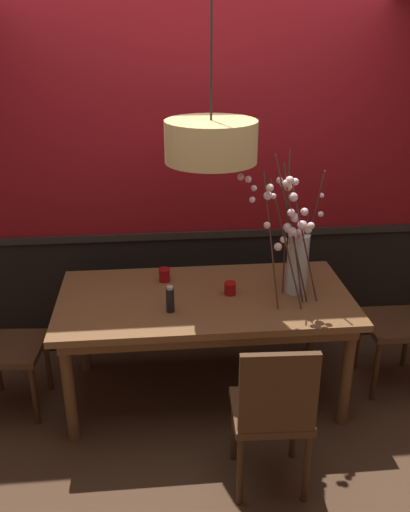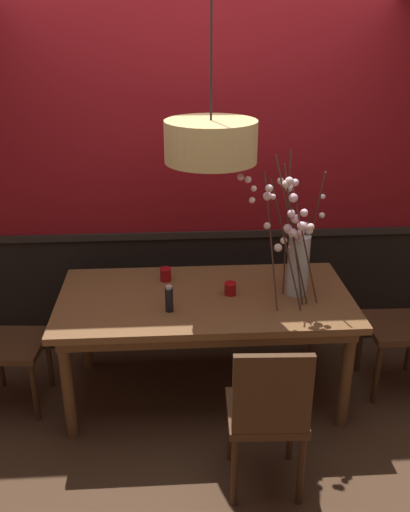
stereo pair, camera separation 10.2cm
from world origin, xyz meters
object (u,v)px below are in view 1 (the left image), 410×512
chair_far_side_left (161,270)px  candle_holder_nearer_center (164,275)px  condiment_bottle (170,300)px  pendant_lamp (211,141)px  chair_far_side_right (226,271)px  chair_head_east_end (410,313)px  candle_holder_nearer_edge (230,288)px  dining_table (205,307)px  chair_near_side_right (273,410)px  vase_with_blossoms (295,252)px

chair_far_side_left → candle_holder_nearer_center: size_ratio=10.46×
condiment_bottle → pendant_lamp: pendant_lamp is taller
chair_far_side_left → candle_holder_nearer_center: 0.71m
chair_far_side_right → chair_far_side_left: bearing=175.6°
chair_head_east_end → candle_holder_nearer_center: 1.67m
chair_far_side_left → pendant_lamp: pendant_lamp is taller
candle_holder_nearer_center → candle_holder_nearer_edge: bearing=-29.5°
candle_holder_nearer_center → candle_holder_nearer_edge: 0.47m
dining_table → chair_far_side_right: size_ratio=2.03×
chair_near_side_right → chair_far_side_left: chair_far_side_left is taller
dining_table → chair_far_side_left: chair_far_side_left is taller
chair_far_side_right → chair_far_side_left: chair_far_side_left is taller
chair_far_side_left → vase_with_blossoms: vase_with_blossoms is taller
chair_far_side_left → candle_holder_nearer_edge: size_ratio=11.66×
chair_far_side_right → chair_near_side_right: bearing=-89.5°
chair_far_side_left → pendant_lamp: size_ratio=0.72×
vase_with_blossoms → candle_holder_nearer_edge: (-0.40, 0.03, -0.25)m
chair_far_side_right → vase_with_blossoms: 1.07m
chair_near_side_right → condiment_bottle: chair_near_side_right is taller
dining_table → chair_head_east_end: 1.39m
chair_far_side_right → condiment_bottle: 1.19m
chair_head_east_end → condiment_bottle: size_ratio=5.90×
chair_far_side_left → chair_head_east_end: chair_head_east_end is taller
vase_with_blossoms → condiment_bottle: size_ratio=5.43×
dining_table → candle_holder_nearer_center: candle_holder_nearer_center is taller
candle_holder_nearer_center → chair_near_side_right: bearing=-65.1°
vase_with_blossoms → chair_head_east_end: bearing=1.7°
condiment_bottle → chair_far_side_left: bearing=92.1°
chair_far_side_left → condiment_bottle: size_ratio=5.70×
vase_with_blossoms → condiment_bottle: vase_with_blossoms is taller
pendant_lamp → candle_holder_nearer_center: bearing=136.0°
dining_table → pendant_lamp: pendant_lamp is taller
chair_near_side_right → chair_far_side_left: bearing=106.7°
chair_far_side_left → candle_holder_nearer_edge: bearing=-64.5°
dining_table → chair_far_side_left: 0.95m
condiment_bottle → pendant_lamp: size_ratio=0.13×
vase_with_blossoms → candle_holder_nearer_edge: bearing=176.0°
candle_holder_nearer_edge → condiment_bottle: 0.43m
dining_table → chair_far_side_right: 0.91m
chair_near_side_right → vase_with_blossoms: 1.03m
chair_far_side_left → candle_holder_nearer_center: bearing=-88.6°
chair_head_east_end → pendant_lamp: (-1.35, -0.04, 1.19)m
dining_table → chair_far_side_right: chair_far_side_right is taller
vase_with_blossoms → candle_holder_nearer_center: size_ratio=9.98×
candle_holder_nearer_edge → pendant_lamp: (-0.13, -0.04, 0.94)m
vase_with_blossoms → pendant_lamp: (-0.53, -0.01, 0.70)m
pendant_lamp → chair_far_side_right: bearing=76.1°
dining_table → vase_with_blossoms: vase_with_blossoms is taller
chair_far_side_left → vase_with_blossoms: bearing=-48.1°
vase_with_blossoms → pendant_lamp: size_ratio=0.69×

